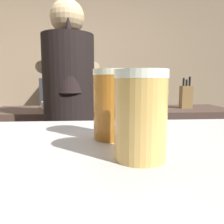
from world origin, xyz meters
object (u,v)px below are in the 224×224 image
(knife_block, at_px, (186,96))
(mixing_bowl, at_px, (54,105))
(pint_glass_far, at_px, (141,115))
(bottle_hot_sauce, at_px, (56,73))
(bottle_olive_oil, at_px, (85,73))
(bottle_vinegar, at_px, (67,74))
(pint_glass_near, at_px, (113,104))
(chefs_knife, at_px, (108,109))
(bottle_soy, at_px, (77,72))
(bartender, at_px, (70,108))

(knife_block, relative_size, mixing_bowl, 1.30)
(pint_glass_far, height_order, bottle_hot_sauce, bottle_hot_sauce)
(mixing_bowl, distance_m, bottle_hot_sauce, 1.31)
(pint_glass_far, distance_m, bottle_hot_sauce, 3.06)
(bottle_olive_oil, xyz_separation_m, bottle_vinegar, (-0.27, 0.01, -0.01))
(pint_glass_near, height_order, bottle_hot_sauce, bottle_hot_sauce)
(chefs_knife, bearing_deg, bottle_vinegar, 118.73)
(mixing_bowl, bearing_deg, bottle_vinegar, 91.52)
(knife_block, relative_size, bottle_olive_oil, 1.43)
(mixing_bowl, distance_m, bottle_soy, 1.30)
(pint_glass_near, height_order, bottle_soy, bottle_soy)
(pint_glass_near, relative_size, bottle_vinegar, 0.73)
(bottle_soy, bearing_deg, bottle_hot_sauce, 178.81)
(chefs_knife, xyz_separation_m, pint_glass_far, (-0.04, -1.62, 0.19))
(mixing_bowl, relative_size, pint_glass_near, 1.64)
(bartender, distance_m, bottle_soy, 1.80)
(pint_glass_near, bearing_deg, bottle_soy, 95.95)
(chefs_knife, distance_m, pint_glass_far, 1.63)
(pint_glass_near, distance_m, bottle_vinegar, 3.01)
(mixing_bowl, xyz_separation_m, pint_glass_far, (0.44, -1.74, 0.16))
(bottle_soy, bearing_deg, pint_glass_near, -84.05)
(pint_glass_far, xyz_separation_m, bottle_soy, (-0.33, 2.99, 0.18))
(bottle_hot_sauce, bearing_deg, bottle_olive_oil, 11.76)
(pint_glass_far, relative_size, bottle_vinegar, 0.70)
(pint_glass_far, height_order, bottle_vinegar, bottle_vinegar)
(bottle_soy, distance_m, bottle_hot_sauce, 0.29)
(knife_block, xyz_separation_m, bottle_hot_sauce, (-1.38, 1.33, 0.26))
(mixing_bowl, relative_size, bottle_hot_sauce, 1.05)
(bottle_vinegar, bearing_deg, pint_glass_far, -81.21)
(chefs_knife, height_order, pint_glass_far, pint_glass_far)
(bartender, xyz_separation_m, bottle_hot_sauce, (-0.38, 1.78, 0.30))
(knife_block, bearing_deg, pint_glass_far, -114.37)
(pint_glass_far, relative_size, bottle_soy, 0.53)
(knife_block, distance_m, mixing_bowl, 1.20)
(bartender, xyz_separation_m, knife_block, (0.99, 0.45, 0.04))
(bottle_vinegar, xyz_separation_m, bottle_hot_sauce, (-0.14, -0.10, 0.01))
(bartender, bearing_deg, bottle_soy, -7.07)
(bottle_hot_sauce, bearing_deg, pint_glass_near, -78.35)
(bartender, xyz_separation_m, bottle_vinegar, (-0.24, 1.88, 0.29))
(knife_block, bearing_deg, bottle_hot_sauce, 136.03)
(pint_glass_near, relative_size, pint_glass_far, 1.05)
(chefs_knife, distance_m, pint_glass_near, 1.51)
(bottle_hot_sauce, bearing_deg, bottle_soy, -1.19)
(pint_glass_near, bearing_deg, bottle_olive_oil, 93.49)
(bartender, xyz_separation_m, mixing_bowl, (-0.20, 0.53, -0.03))
(mixing_bowl, distance_m, pint_glass_near, 1.68)
(mixing_bowl, distance_m, pint_glass_far, 1.81)
(bottle_olive_oil, distance_m, bottle_vinegar, 0.27)
(bartender, height_order, bottle_hot_sauce, bartender)
(bartender, relative_size, bottle_olive_oil, 8.35)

